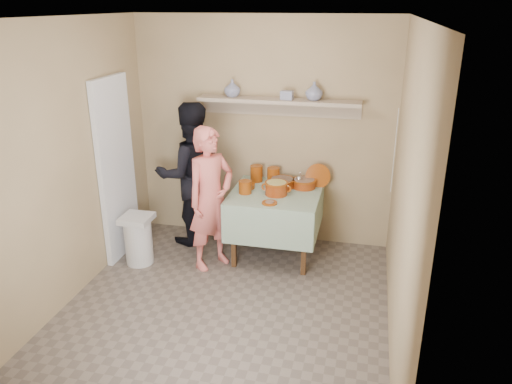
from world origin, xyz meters
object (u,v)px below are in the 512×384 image
(person_cook, at_px, (211,199))
(cazuela_rice, at_px, (276,187))
(trash_bin, at_px, (138,239))
(person_helper, at_px, (191,174))
(serving_table, at_px, (276,202))

(person_cook, height_order, cazuela_rice, person_cook)
(cazuela_rice, bearing_deg, trash_bin, -162.44)
(cazuela_rice, bearing_deg, person_cook, -154.07)
(person_helper, xyz_separation_m, serving_table, (1.03, -0.14, -0.20))
(person_cook, bearing_deg, trash_bin, 135.92)
(serving_table, xyz_separation_m, cazuela_rice, (0.02, -0.07, 0.20))
(trash_bin, bearing_deg, cazuela_rice, 17.56)
(trash_bin, bearing_deg, serving_table, 20.45)
(person_cook, distance_m, trash_bin, 0.95)
(person_helper, height_order, trash_bin, person_helper)
(cazuela_rice, bearing_deg, person_helper, 168.55)
(person_cook, bearing_deg, person_helper, 73.64)
(serving_table, xyz_separation_m, trash_bin, (-1.42, -0.53, -0.36))
(person_cook, relative_size, trash_bin, 2.77)
(person_cook, bearing_deg, cazuela_rice, -28.40)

